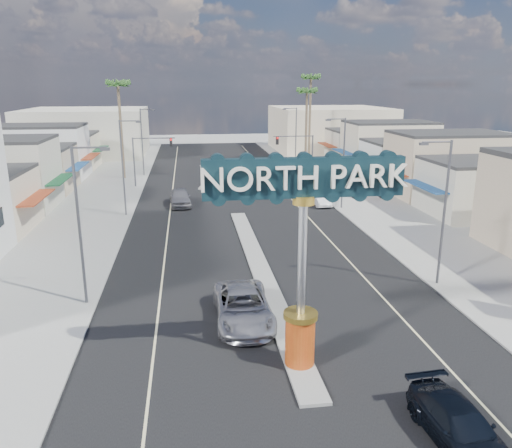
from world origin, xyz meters
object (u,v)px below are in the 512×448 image
object	(u,v)px
streetlight_l_near	(82,218)
streetlight_r_mid	(342,159)
streetlight_l_far	(143,139)
palm_left_far	(118,89)
car_parked_left	(180,197)
streetlight_r_far	(295,136)
palm_right_far	(311,82)
car_parked_right	(320,198)
traffic_signal_left	(149,152)
palm_right_mid	(307,95)
traffic_signal_right	(298,149)
suv_left	(243,307)
streetlight_r_near	(442,206)
gateway_sign	(303,239)
streetlight_l_mid	(124,163)
suv_right	(459,426)

from	to	relation	value
streetlight_l_near	streetlight_r_mid	world-z (taller)	same
streetlight_r_mid	streetlight_l_far	bearing A→B (deg)	133.48
palm_left_far	car_parked_left	world-z (taller)	palm_left_far
streetlight_l_far	streetlight_r_far	xyz separation A→B (m)	(20.87, 0.00, 0.00)
streetlight_l_far	palm_right_far	bearing A→B (deg)	21.46
streetlight_r_mid	palm_right_far	size ratio (longest dim) A/B	0.64
car_parked_right	traffic_signal_left	bearing A→B (deg)	145.94
palm_right_mid	car_parked_left	bearing A→B (deg)	-129.53
traffic_signal_right	suv_left	world-z (taller)	traffic_signal_right
streetlight_r_near	gateway_sign	bearing A→B (deg)	-142.45
gateway_sign	streetlight_l_mid	size ratio (longest dim) A/B	1.02
streetlight_l_mid	palm_right_far	bearing A→B (deg)	51.52
gateway_sign	car_parked_left	bearing A→B (deg)	99.87
gateway_sign	streetlight_l_near	bearing A→B (deg)	142.45
gateway_sign	streetlight_l_far	world-z (taller)	gateway_sign
streetlight_r_near	car_parked_right	size ratio (longest dim) A/B	2.16
streetlight_r_far	palm_left_far	xyz separation A→B (m)	(-23.43, -2.00, 6.43)
streetlight_l_mid	suv_right	size ratio (longest dim) A/B	1.84
streetlight_l_mid	streetlight_r_mid	bearing A→B (deg)	0.00
streetlight_l_far	palm_right_mid	bearing A→B (deg)	9.69
palm_right_mid	traffic_signal_left	bearing A→B (deg)	-151.58
gateway_sign	palm_right_far	xyz separation A→B (m)	(15.00, 60.02, 6.46)
streetlight_r_near	suv_left	bearing A→B (deg)	-164.82
traffic_signal_left	suv_left	bearing A→B (deg)	-79.12
suv_left	suv_right	bearing A→B (deg)	-58.07
traffic_signal_right	palm_left_far	size ratio (longest dim) A/B	0.46
streetlight_l_far	palm_right_mid	distance (m)	24.41
traffic_signal_right	gateway_sign	bearing A→B (deg)	-102.33
traffic_signal_right	streetlight_l_near	xyz separation A→B (m)	(-19.62, -33.99, 0.79)
gateway_sign	car_parked_right	world-z (taller)	gateway_sign
streetlight_l_far	palm_right_far	xyz separation A→B (m)	(25.43, 10.00, 7.32)
suv_right	streetlight_l_mid	bearing A→B (deg)	110.10
streetlight_r_near	streetlight_r_far	size ratio (longest dim) A/B	1.00
palm_right_mid	streetlight_r_near	bearing A→B (deg)	-93.19
car_parked_right	streetlight_l_far	bearing A→B (deg)	133.61
streetlight_r_far	palm_right_far	size ratio (longest dim) A/B	0.64
streetlight_l_far	streetlight_l_near	bearing A→B (deg)	-90.00
suv_right	traffic_signal_left	bearing A→B (deg)	102.23
suv_left	palm_left_far	bearing A→B (deg)	104.27
streetlight_r_mid	streetlight_r_far	bearing A→B (deg)	90.00
gateway_sign	streetlight_r_near	size ratio (longest dim) A/B	1.02
streetlight_l_far	suv_right	distance (m)	57.74
traffic_signal_left	streetlight_l_far	bearing A→B (deg)	98.86
streetlight_l_mid	traffic_signal_right	bearing A→B (deg)	35.50
streetlight_r_far	palm_left_far	world-z (taller)	palm_left_far
palm_left_far	palm_right_far	world-z (taller)	palm_right_far
streetlight_r_near	car_parked_left	bearing A→B (deg)	124.05
traffic_signal_right	streetlight_r_mid	bearing A→B (deg)	-84.90
palm_right_mid	streetlight_r_far	bearing A→B (deg)	-122.69
streetlight_r_near	suv_right	world-z (taller)	streetlight_r_near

